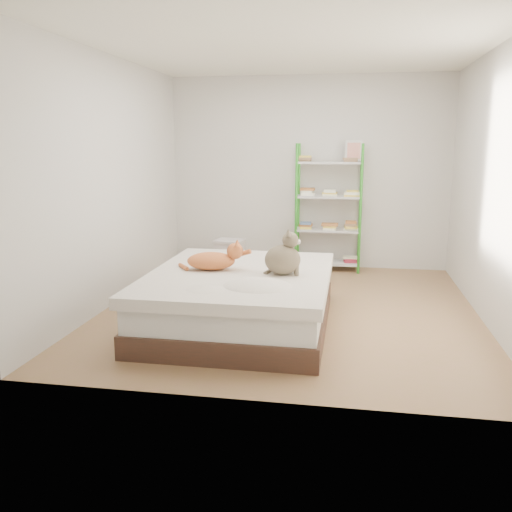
% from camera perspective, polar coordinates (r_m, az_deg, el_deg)
% --- Properties ---
extents(room, '(3.81, 4.21, 2.61)m').
position_cam_1_polar(room, '(5.47, 3.77, 7.55)').
color(room, olive).
rests_on(room, ground).
extents(bed, '(1.66, 2.07, 0.53)m').
position_cam_1_polar(bed, '(5.11, -1.69, -4.55)').
color(bed, '#482A1F').
rests_on(bed, ground).
extents(orange_cat, '(0.58, 0.38, 0.22)m').
position_cam_1_polar(orange_cat, '(5.12, -4.76, -0.28)').
color(orange_cat, '#E2834F').
rests_on(orange_cat, bed).
extents(grey_cat, '(0.39, 0.34, 0.40)m').
position_cam_1_polar(grey_cat, '(4.91, 2.83, 0.30)').
color(grey_cat, '#7A6A53').
rests_on(grey_cat, bed).
extents(shelf_unit, '(0.88, 0.36, 1.74)m').
position_cam_1_polar(shelf_unit, '(7.36, 7.69, 4.86)').
color(shelf_unit, green).
rests_on(shelf_unit, ground).
extents(cardboard_box, '(0.58, 0.58, 0.41)m').
position_cam_1_polar(cardboard_box, '(6.58, 4.56, -1.63)').
color(cardboard_box, '#8C644A').
rests_on(cardboard_box, ground).
extents(white_bin, '(0.41, 0.38, 0.42)m').
position_cam_1_polar(white_bin, '(7.38, -2.81, 0.14)').
color(white_bin, silver).
rests_on(white_bin, ground).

